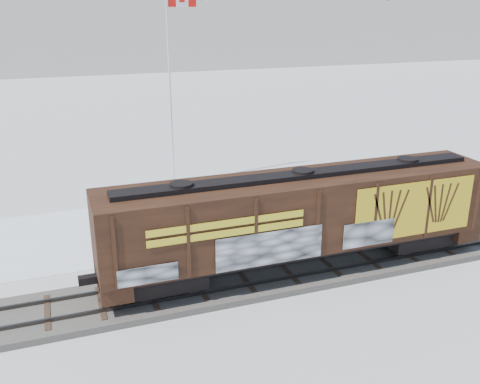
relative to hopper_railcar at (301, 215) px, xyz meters
name	(u,v)px	position (x,y,z in m)	size (l,w,h in m)	color
ground	(286,276)	(-0.62, 0.01, -2.84)	(500.00, 500.00, 0.00)	white
rail_track	(286,273)	(-0.62, 0.01, -2.70)	(50.00, 3.40, 0.43)	#59544C
parking_strip	(231,216)	(-0.62, 7.51, -2.83)	(40.00, 8.00, 0.03)	white
hopper_railcar	(301,215)	(0.00, 0.00, 0.00)	(17.35, 3.06, 4.32)	black
flagpole	(173,115)	(-2.23, 14.23, 1.81)	(2.30, 0.90, 12.41)	silver
car_silver	(186,210)	(-3.29, 7.26, -2.03)	(1.85, 4.60, 1.57)	#ADAFB4
car_white	(220,213)	(-1.63, 6.36, -2.06)	(1.58, 4.54, 1.50)	silver
car_dark	(365,193)	(7.58, 6.65, -2.16)	(1.84, 4.52, 1.31)	#21252A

